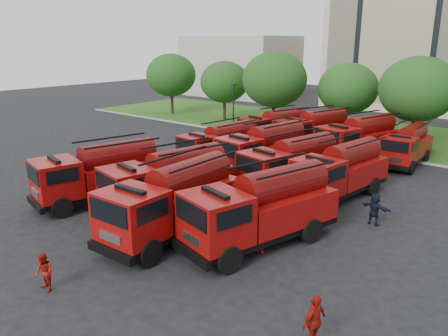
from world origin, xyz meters
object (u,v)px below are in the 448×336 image
object	(u,v)px
fire_truck_6	(292,164)
fire_truck_7	(341,171)
firefighter_0	(207,260)
firefighter_5	(373,224)
fire_truck_10	(359,139)
fire_truck_9	(314,130)
fire_truck_11	(407,146)
firefighter_1	(46,291)
fire_truck_3	(262,208)
firefighter_4	(139,194)
fire_truck_1	(169,181)
fire_truck_4	(219,145)
fire_truck_2	(174,201)
fire_truck_8	(275,128)
fire_truck_5	(265,149)
fire_truck_0	(100,173)
firefighter_3	(260,252)

from	to	relation	value
fire_truck_6	fire_truck_7	xyz separation A→B (m)	(2.94, 0.80, -0.04)
firefighter_0	firefighter_5	xyz separation A→B (m)	(4.07, 8.39, 0.00)
fire_truck_7	fire_truck_10	distance (m)	9.26
fire_truck_6	fire_truck_9	size ratio (longest dim) A/B	0.98
fire_truck_11	firefighter_1	distance (m)	27.38
fire_truck_10	fire_truck_3	bearing A→B (deg)	-65.77
firefighter_0	firefighter_4	world-z (taller)	firefighter_4
fire_truck_3	fire_truck_6	distance (m)	8.08
fire_truck_1	fire_truck_11	size ratio (longest dim) A/B	1.19
fire_truck_7	fire_truck_9	bearing A→B (deg)	133.45
fire_truck_4	firefighter_4	size ratio (longest dim) A/B	3.58
firefighter_0	fire_truck_9	bearing A→B (deg)	104.40
fire_truck_2	fire_truck_8	distance (m)	20.62
firefighter_0	fire_truck_10	bearing A→B (deg)	92.84
fire_truck_5	firefighter_4	world-z (taller)	fire_truck_5
fire_truck_0	fire_truck_6	xyz separation A→B (m)	(7.68, 8.87, -0.02)
fire_truck_4	firefighter_5	bearing A→B (deg)	-9.68
fire_truck_2	firefighter_0	world-z (taller)	fire_truck_2
firefighter_3	firefighter_4	xyz separation A→B (m)	(-10.33, 1.54, 0.00)
fire_truck_0	fire_truck_11	world-z (taller)	fire_truck_0
fire_truck_5	fire_truck_9	world-z (taller)	fire_truck_5
fire_truck_2	fire_truck_8	xyz separation A→B (m)	(-6.97, 19.41, -0.18)
fire_truck_1	fire_truck_2	distance (m)	3.39
fire_truck_3	firefighter_0	distance (m)	3.45
fire_truck_9	fire_truck_4	bearing A→B (deg)	-94.52
fire_truck_6	firefighter_3	xyz separation A→B (m)	(3.45, -8.25, -1.72)
fire_truck_2	fire_truck_9	xyz separation A→B (m)	(-3.36, 19.99, -0.07)
fire_truck_7	firefighter_4	world-z (taller)	fire_truck_7
fire_truck_4	fire_truck_7	world-z (taller)	fire_truck_7
fire_truck_0	fire_truck_2	xyz separation A→B (m)	(6.84, -0.60, 0.07)
fire_truck_4	fire_truck_7	bearing A→B (deg)	0.60
fire_truck_7	fire_truck_2	bearing A→B (deg)	-103.04
fire_truck_7	fire_truck_9	distance (m)	12.06
fire_truck_10	firefighter_5	xyz separation A→B (m)	(5.90, -11.61, -1.78)
fire_truck_7	fire_truck_9	world-z (taller)	fire_truck_9
fire_truck_1	fire_truck_2	world-z (taller)	fire_truck_2
firefighter_4	fire_truck_4	bearing A→B (deg)	-65.53
fire_truck_1	fire_truck_9	bearing A→B (deg)	103.19
fire_truck_2	fire_truck_10	xyz separation A→B (m)	(1.10, 19.14, -0.03)
fire_truck_3	firefighter_1	bearing A→B (deg)	-100.86
fire_truck_8	firefighter_1	bearing A→B (deg)	-60.53
fire_truck_0	fire_truck_2	world-z (taller)	fire_truck_2
fire_truck_6	firefighter_0	distance (m)	10.68
firefighter_0	fire_truck_5	bearing A→B (deg)	111.89
fire_truck_1	fire_truck_7	xyz separation A→B (m)	(6.39, 8.11, -0.06)
fire_truck_0	firefighter_3	world-z (taller)	fire_truck_0
fire_truck_8	firefighter_5	xyz separation A→B (m)	(13.97, -11.88, -1.62)
firefighter_3	fire_truck_8	bearing A→B (deg)	-70.60
fire_truck_3	fire_truck_11	distance (m)	18.39
firefighter_4	fire_truck_3	bearing A→B (deg)	-163.39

